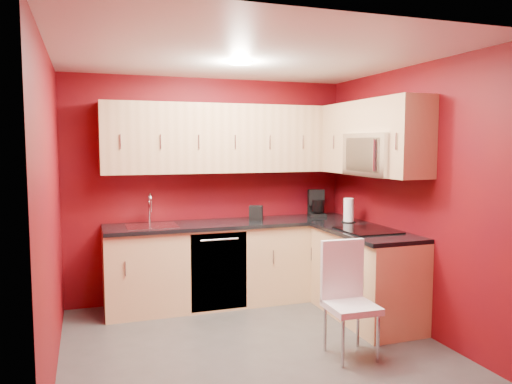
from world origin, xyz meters
TOP-DOWN VIEW (x-y plane):
  - floor at (0.00, 0.00)m, footprint 3.20×3.20m
  - ceiling at (0.00, 0.00)m, footprint 3.20×3.20m
  - wall_back at (0.00, 1.50)m, footprint 3.20×0.00m
  - wall_front at (0.00, -1.50)m, footprint 3.20×0.00m
  - wall_left at (-1.60, 0.00)m, footprint 0.00×3.00m
  - wall_right at (1.60, 0.00)m, footprint 0.00×3.00m
  - base_cabinets_back at (0.20, 1.20)m, footprint 2.80×0.60m
  - base_cabinets_right at (1.30, 0.25)m, footprint 0.60×1.30m
  - countertop_back at (0.20, 1.19)m, footprint 2.80×0.63m
  - countertop_right at (1.29, 0.23)m, footprint 0.63×1.27m
  - upper_cabinets_back at (0.20, 1.32)m, footprint 2.80×0.35m
  - upper_cabinets_right at (1.42, 0.44)m, footprint 0.35×1.55m
  - microwave at (1.39, 0.20)m, footprint 0.42×0.76m
  - cooktop at (1.28, 0.20)m, footprint 0.50×0.55m
  - sink at (-0.70, 1.20)m, footprint 0.52×0.42m
  - dishwasher_front at (-0.05, 0.91)m, footprint 0.60×0.02m
  - downlight at (0.00, 0.30)m, footprint 0.20×0.20m
  - coffee_maker at (1.26, 1.30)m, footprint 0.24×0.28m
  - napkin_holder at (0.46, 1.22)m, footprint 0.20×0.20m
  - paper_towel at (1.38, 0.74)m, footprint 0.18×0.18m
  - dining_chair at (0.70, -0.52)m, footprint 0.40×0.42m

SIDE VIEW (x-z plane):
  - floor at x=0.00m, z-range 0.00..0.00m
  - base_cabinets_back at x=0.20m, z-range 0.00..0.87m
  - base_cabinets_right at x=1.30m, z-range 0.00..0.87m
  - dishwasher_front at x=-0.05m, z-range 0.03..0.84m
  - dining_chair at x=0.70m, z-range 0.00..0.95m
  - countertop_back at x=0.20m, z-range 0.87..0.91m
  - countertop_right at x=1.29m, z-range 0.87..0.91m
  - cooktop at x=1.28m, z-range 0.91..0.92m
  - sink at x=-0.70m, z-range 0.77..1.12m
  - napkin_holder at x=0.46m, z-range 0.91..1.07m
  - paper_towel at x=1.38m, z-range 0.91..1.17m
  - coffee_maker at x=1.26m, z-range 0.91..1.22m
  - wall_back at x=0.00m, z-range -0.35..2.85m
  - wall_front at x=0.00m, z-range -0.35..2.85m
  - wall_left at x=-1.60m, z-range -0.25..2.75m
  - wall_right at x=1.60m, z-range -0.25..2.75m
  - microwave at x=1.39m, z-range 1.45..1.87m
  - upper_cabinets_back at x=0.20m, z-range 1.45..2.20m
  - upper_cabinets_right at x=1.42m, z-range 1.51..2.26m
  - downlight at x=0.00m, z-range 2.48..2.49m
  - ceiling at x=0.00m, z-range 2.50..2.50m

